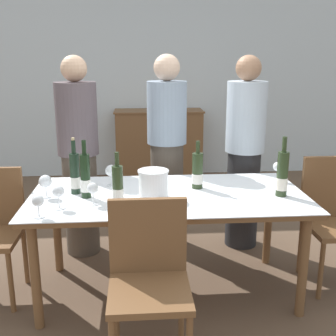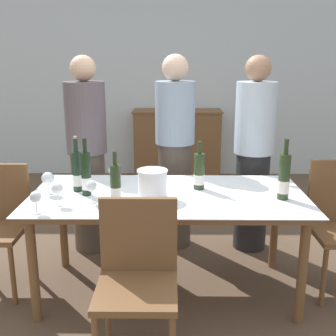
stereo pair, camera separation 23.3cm
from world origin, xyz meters
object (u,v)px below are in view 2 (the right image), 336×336
Objects in this scene: wine_bottle_2 at (77,172)px; person_guest_right at (254,156)px; wine_bottle_3 at (116,185)px; wine_glass_3 at (57,190)px; ice_bucket at (152,183)px; chair_near_front at (138,271)px; wine_glass_5 at (36,198)px; sideboard_cabinet at (177,145)px; wine_glass_1 at (283,170)px; wine_bottle_4 at (86,175)px; person_host at (87,156)px; person_guest_left at (175,153)px; wine_bottle_1 at (199,172)px; wine_glass_2 at (114,170)px; dining_table at (168,203)px; wine_glass_4 at (91,187)px; wine_glass_0 at (48,179)px; wine_bottle_0 at (284,178)px.

person_guest_right is at bearing 26.86° from wine_bottle_2.
wine_bottle_3 reaches higher than wine_glass_3.
wine_bottle_3 reaches higher than ice_bucket.
chair_near_front is (-0.05, -0.62, -0.30)m from ice_bucket.
person_guest_right is at bearing 36.64° from wine_glass_5.
sideboard_cabinet is 2.74m from wine_glass_1.
wine_bottle_4 is at bearing 174.67° from ice_bucket.
person_host is 0.73m from person_guest_left.
wine_bottle_1 reaches higher than wine_glass_3.
chair_near_front is (0.24, -0.90, -0.31)m from wine_glass_2.
wine_bottle_2 reaches higher than wine_glass_3.
wine_bottle_1 is 1.10m from wine_glass_5.
dining_table is at bearing -28.53° from wine_glass_2.
wine_glass_4 is at bearing -162.37° from wine_glass_1.
person_guest_right is (1.48, 1.10, -0.00)m from wine_glass_5.
person_guest_right reaches higher than wine_bottle_2.
chair_near_front is at bearing -94.85° from ice_bucket.
wine_glass_5 is (-0.09, -0.14, -0.01)m from wine_glass_3.
wine_glass_0 is (-0.80, -0.01, 0.17)m from dining_table.
wine_bottle_1 reaches higher than chair_near_front.
ice_bucket is (-0.10, -0.07, 0.17)m from dining_table.
wine_bottle_2 is 0.43× the size of chair_near_front.
ice_bucket is 0.44m from wine_bottle_4.
sideboard_cabinet is 8.08× the size of wine_glass_4.
wine_bottle_3 is 0.20× the size of person_guest_right.
wine_bottle_3 is 2.31× the size of wine_glass_4.
wine_glass_4 is at bearing 14.98° from wine_glass_3.
person_guest_left reaches higher than wine_glass_3.
chair_near_front reaches higher than wine_glass_2.
wine_glass_2 is at bearing -59.05° from person_host.
wine_glass_3 is at bearing -61.44° from wine_glass_0.
wine_bottle_3 is at bearing -35.39° from wine_bottle_4.
wine_glass_1 is 1.71m from wine_glass_5.
wine_glass_4 is 1.49m from person_guest_right.
person_guest_right reaches higher than wine_glass_1.
person_guest_left is at bearing 54.61° from wine_glass_5.
wine_bottle_2 is 0.28m from wine_glass_4.
wine_bottle_1 is at bearing 28.01° from dining_table.
wine_bottle_3 is 0.51m from wine_glass_0.
wine_bottle_1 is at bearing 65.37° from chair_near_front.
wine_glass_0 is at bearing -100.24° from person_host.
wine_glass_5 is at bearing -154.48° from dining_table.
person_guest_right reaches higher than dining_table.
wine_bottle_0 is at bearing -3.21° from wine_glass_0.
wine_glass_4 is 0.09× the size of person_guest_left.
wine_glass_0 reaches higher than wine_glass_3.
person_guest_left is at bearing 128.21° from wine_bottle_0.
wine_bottle_1 is at bearing 3.77° from wine_bottle_2.
wine_glass_5 is 0.08× the size of person_host.
person_guest_left is (0.73, 0.10, 0.01)m from person_host.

